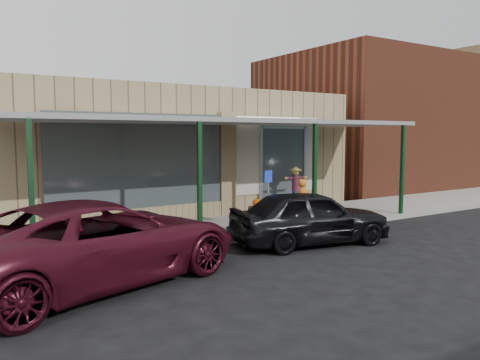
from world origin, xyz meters
TOP-DOWN VIEW (x-y plane):
  - ground at (0.00, 0.00)m, footprint 120.00×120.00m
  - sidewalk at (0.00, 3.60)m, footprint 40.00×3.20m
  - storefront at (-0.00, 8.16)m, footprint 12.00×6.25m
  - awning at (0.00, 3.56)m, footprint 12.00×3.00m
  - block_buildings_near at (2.01, 9.20)m, footprint 61.00×8.00m
  - barrel_scarecrow at (2.90, 4.34)m, footprint 0.91×0.68m
  - barrel_pumpkin at (1.00, 3.81)m, footprint 0.64×0.64m
  - handicap_sign at (0.42, 2.45)m, footprint 0.32×0.12m
  - parked_sedan at (0.59, 0.92)m, footprint 4.19×2.28m
  - car_maroon at (-4.63, 0.64)m, footprint 5.94×3.93m

SIDE VIEW (x-z plane):
  - ground at x=0.00m, z-range 0.00..0.00m
  - sidewalk at x=0.00m, z-range 0.00..0.15m
  - barrel_pumpkin at x=1.00m, z-range 0.05..0.71m
  - barrel_scarecrow at x=2.90m, z-range -0.09..1.41m
  - parked_sedan at x=0.59m, z-range -0.09..1.45m
  - car_maroon at x=-4.63m, z-range 0.00..1.52m
  - handicap_sign at x=0.42m, z-range 0.38..1.95m
  - storefront at x=0.00m, z-range -0.01..4.19m
  - awning at x=0.00m, z-range 1.49..4.53m
  - block_buildings_near at x=2.01m, z-range -0.23..7.77m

